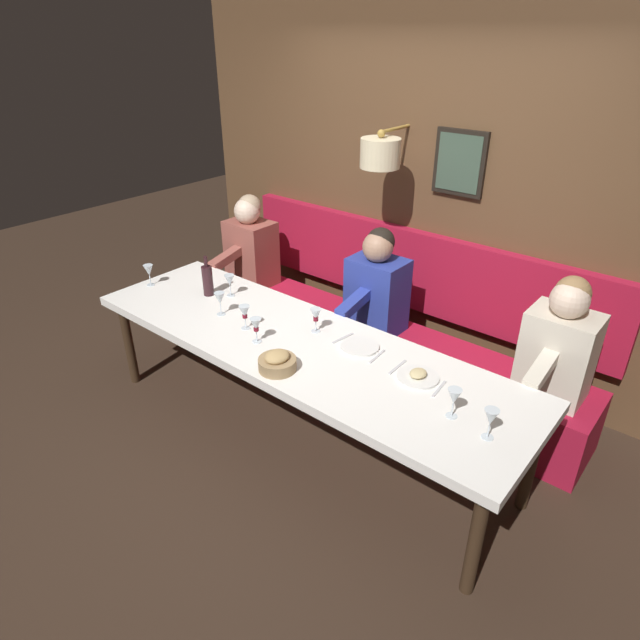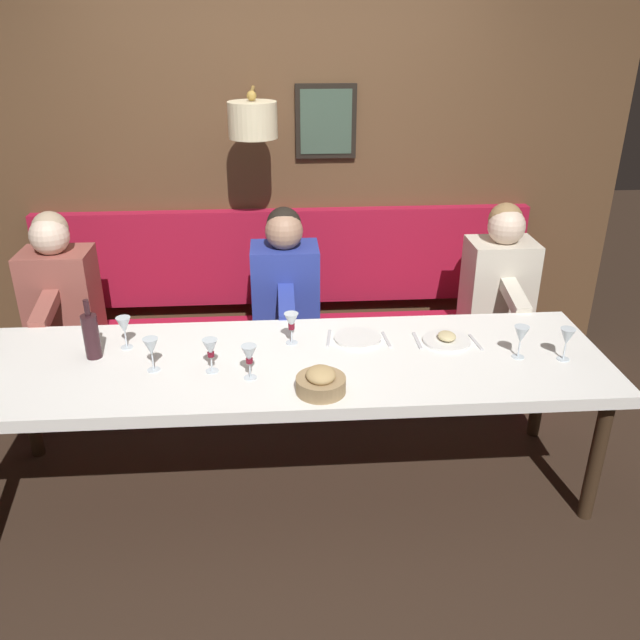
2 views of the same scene
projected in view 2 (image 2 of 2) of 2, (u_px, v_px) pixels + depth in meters
The scene contains 18 objects.
ground_plane at pixel (294, 482), 3.45m from camera, with size 12.00×12.00×0.00m, color #332319.
dining_table at pixel (291, 370), 3.16m from camera, with size 0.90×3.05×0.74m.
banquette_bench at pixel (288, 364), 4.16m from camera, with size 0.52×3.25×0.45m, color maroon.
back_wall_panel at pixel (283, 166), 4.19m from camera, with size 0.59×4.45×2.90m.
diner_nearest at pixel (500, 272), 3.98m from camera, with size 0.60×0.40×0.79m.
diner_near at pixel (285, 278), 3.90m from camera, with size 0.60×0.40×0.79m.
diner_middle at pixel (59, 283), 3.82m from camera, with size 0.60×0.40×0.79m.
place_setting_0 at pixel (358, 338), 3.32m from camera, with size 0.24×0.32×0.01m.
place_setting_1 at pixel (447, 339), 3.29m from camera, with size 0.24×0.31×0.05m.
wine_glass_0 at pixel (249, 355), 2.93m from camera, with size 0.07×0.07×0.16m.
wine_glass_1 at pixel (521, 336), 3.10m from camera, with size 0.07×0.07×0.16m.
wine_glass_2 at pixel (291, 322), 3.24m from camera, with size 0.07×0.07×0.16m.
wine_glass_3 at pixel (210, 349), 2.98m from camera, with size 0.07×0.07×0.16m.
wine_glass_5 at pixel (151, 348), 2.99m from camera, with size 0.07×0.07×0.16m.
wine_glass_6 at pixel (124, 326), 3.20m from camera, with size 0.07×0.07×0.16m.
wine_glass_7 at pixel (567, 338), 3.08m from camera, with size 0.07×0.07×0.16m.
wine_bottle at pixel (91, 335), 3.11m from camera, with size 0.08×0.08×0.30m.
bread_bowl at pixel (321, 382), 2.85m from camera, with size 0.22×0.22×0.12m.
Camera 2 is at (-2.76, 0.05, 2.24)m, focal length 36.67 mm.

